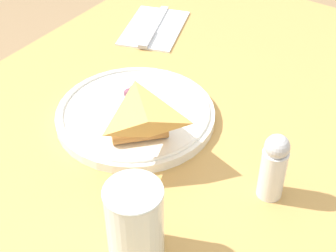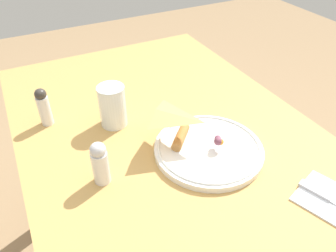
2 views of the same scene
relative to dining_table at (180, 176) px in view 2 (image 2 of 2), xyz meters
name	(u,v)px [view 2 (image 2 of 2)]	position (x,y,z in m)	size (l,w,h in m)	color
dining_table	(180,176)	(0.00, 0.00, 0.00)	(1.26, 0.75, 0.76)	tan
plate_pizza	(207,148)	(0.05, 0.05, 0.12)	(0.26, 0.26, 0.05)	white
milk_glass	(113,107)	(-0.16, -0.12, 0.16)	(0.07, 0.07, 0.11)	white
salt_shaker	(100,163)	(0.03, -0.21, 0.16)	(0.04, 0.04, 0.11)	silver
pepper_shaker	(44,107)	(-0.24, -0.28, 0.16)	(0.03, 0.03, 0.11)	silver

